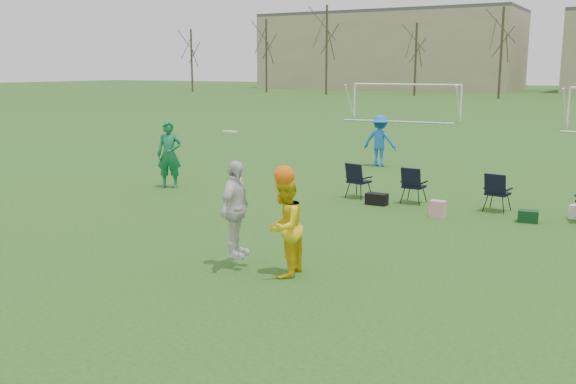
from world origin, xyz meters
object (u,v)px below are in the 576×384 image
Objects in this scene: fielder_blue at (380,141)px; center_contest at (263,218)px; fielder_green_near at (169,155)px; goal_left at (406,92)px.

center_contest is (2.79, -12.51, 0.04)m from fielder_blue.
fielder_blue is 12.81m from center_contest.
fielder_green_near reaches higher than fielder_blue.
fielder_blue is 21.19m from goal_left.
center_contest is at bearing -66.05° from fielder_green_near.
center_contest is 0.33× the size of goal_left.
fielder_blue is at bearing 34.79° from fielder_green_near.
fielder_green_near is 1.07× the size of fielder_blue.
center_contest reaches higher than fielder_green_near.
center_contest is at bearing 98.65° from fielder_blue.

